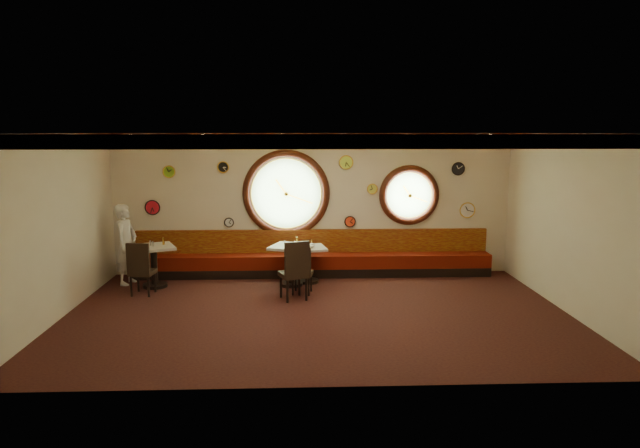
{
  "coord_description": "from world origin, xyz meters",
  "views": [
    {
      "loc": [
        -0.35,
        -9.85,
        3.23
      ],
      "look_at": [
        0.08,
        0.8,
        1.5
      ],
      "focal_mm": 32.0,
      "sensor_mm": 36.0,
      "label": 1
    }
  ],
  "objects": [
    {
      "name": "condiment_a_bottle",
      "position": [
        -3.17,
        2.04,
        0.96
      ],
      "size": [
        0.05,
        0.05,
        0.15
      ],
      "primitive_type": "cylinder",
      "color": "gold",
      "rests_on": "table_a"
    },
    {
      "name": "molding_right",
      "position": [
        4.45,
        0.0,
        3.11
      ],
      "size": [
        0.1,
        6.0,
        0.18
      ],
      "primitive_type": "cube",
      "color": "black",
      "rests_on": "wall_back"
    },
    {
      "name": "condiment_b_bottle",
      "position": [
        -0.36,
        2.06,
        0.94
      ],
      "size": [
        0.05,
        0.05,
        0.15
      ],
      "primitive_type": "cylinder",
      "color": "gold",
      "rests_on": "table_b"
    },
    {
      "name": "banquette_back",
      "position": [
        0.0,
        2.94,
        0.75
      ],
      "size": [
        8.0,
        0.1,
        0.55
      ],
      "primitive_type": "cube",
      "color": "#630E07",
      "rests_on": "wall_back"
    },
    {
      "name": "wall_clock_8",
      "position": [
        1.35,
        2.96,
        1.95
      ],
      "size": [
        0.22,
        0.03,
        0.22
      ],
      "primitive_type": "cylinder",
      "rotation": [
        1.57,
        0.0,
        0.0
      ],
      "color": "#C9D045",
      "rests_on": "wall_back"
    },
    {
      "name": "porthole_left_ring",
      "position": [
        -0.6,
        2.95,
        1.85
      ],
      "size": [
        1.61,
        0.03,
        1.61
      ],
      "primitive_type": "torus",
      "rotation": [
        1.57,
        0.0,
        0.0
      ],
      "color": "gold",
      "rests_on": "wall_back"
    },
    {
      "name": "wall_clock_3",
      "position": [
        3.55,
        2.96,
        1.45
      ],
      "size": [
        0.34,
        0.03,
        0.34
      ],
      "primitive_type": "cylinder",
      "rotation": [
        1.57,
        0.0,
        0.0
      ],
      "color": "white",
      "rests_on": "wall_back"
    },
    {
      "name": "molding_left",
      "position": [
        -4.45,
        0.0,
        3.11
      ],
      "size": [
        0.1,
        6.0,
        0.18
      ],
      "primitive_type": "cube",
      "color": "black",
      "rests_on": "wall_back"
    },
    {
      "name": "molding_back",
      "position": [
        0.0,
        2.95,
        3.11
      ],
      "size": [
        9.0,
        0.1,
        0.18
      ],
      "primitive_type": "cube",
      "color": "black",
      "rests_on": "wall_back"
    },
    {
      "name": "wall_clock_2",
      "position": [
        -3.2,
        2.96,
        2.35
      ],
      "size": [
        0.26,
        0.03,
        0.26
      ],
      "primitive_type": "cylinder",
      "rotation": [
        1.57,
        0.0,
        0.0
      ],
      "color": "#7CB724",
      "rests_on": "wall_back"
    },
    {
      "name": "wall_front",
      "position": [
        0.0,
        -3.0,
        1.6
      ],
      "size": [
        9.0,
        0.02,
        3.2
      ],
      "primitive_type": "cube",
      "color": "beige",
      "rests_on": "floor"
    },
    {
      "name": "banquette_seat",
      "position": [
        0.0,
        2.72,
        0.35
      ],
      "size": [
        8.0,
        0.55,
        0.3
      ],
      "primitive_type": "cube",
      "color": "#560F07",
      "rests_on": "banquette_base"
    },
    {
      "name": "banquette_base",
      "position": [
        0.0,
        2.72,
        0.1
      ],
      "size": [
        8.0,
        0.55,
        0.2
      ],
      "primitive_type": "cube",
      "color": "black",
      "rests_on": "floor"
    },
    {
      "name": "porthole_right_glass",
      "position": [
        2.2,
        3.0,
        1.8
      ],
      "size": [
        1.1,
        0.02,
        1.1
      ],
      "primitive_type": "cylinder",
      "rotation": [
        1.57,
        0.0,
        0.0
      ],
      "color": "#7BAB67",
      "rests_on": "wall_back"
    },
    {
      "name": "wall_clock_5",
      "position": [
        3.3,
        2.96,
        2.4
      ],
      "size": [
        0.28,
        0.03,
        0.28
      ],
      "primitive_type": "cylinder",
      "rotation": [
        1.57,
        0.0,
        0.0
      ],
      "color": "black",
      "rests_on": "wall_back"
    },
    {
      "name": "condiment_a_pepper",
      "position": [
        -3.35,
        1.86,
        0.93
      ],
      "size": [
        0.04,
        0.04,
        0.11
      ],
      "primitive_type": "cylinder",
      "color": "silver",
      "rests_on": "table_a"
    },
    {
      "name": "chair_c",
      "position": [
        -0.28,
        1.22,
        0.56
      ],
      "size": [
        0.48,
        0.48,
        0.61
      ],
      "rotation": [
        0.0,
        0.0,
        -0.18
      ],
      "color": "black",
      "rests_on": "floor"
    },
    {
      "name": "condiment_c_bottle",
      "position": [
        -0.04,
        2.26,
        0.86
      ],
      "size": [
        0.04,
        0.04,
        0.14
      ],
      "primitive_type": "cylinder",
      "color": "gold",
      "rests_on": "table_c"
    },
    {
      "name": "molding_front",
      "position": [
        0.0,
        -2.95,
        3.11
      ],
      "size": [
        9.0,
        0.1,
        0.18
      ],
      "primitive_type": "cube",
      "color": "black",
      "rests_on": "wall_back"
    },
    {
      "name": "ceiling",
      "position": [
        0.0,
        0.0,
        3.2
      ],
      "size": [
        9.0,
        6.0,
        0.02
      ],
      "primitive_type": "cube",
      "color": "gold",
      "rests_on": "wall_back"
    },
    {
      "name": "porthole_left_glass",
      "position": [
        -0.6,
        3.0,
        1.85
      ],
      "size": [
        1.66,
        0.02,
        1.66
      ],
      "primitive_type": "cylinder",
      "rotation": [
        1.57,
        0.0,
        0.0
      ],
      "color": "#7BAB67",
      "rests_on": "wall_back"
    },
    {
      "name": "waiter",
      "position": [
        -4.0,
        2.2,
        0.86
      ],
      "size": [
        0.53,
        0.7,
        1.72
      ],
      "primitive_type": "imported",
      "rotation": [
        0.0,
        0.0,
        1.36
      ],
      "color": "silver",
      "rests_on": "floor"
    },
    {
      "name": "wall_clock_0",
      "position": [
        -1.9,
        2.96,
        1.2
      ],
      "size": [
        0.2,
        0.03,
        0.2
      ],
      "primitive_type": "cylinder",
      "rotation": [
        1.57,
        0.0,
        0.0
      ],
      "color": "silver",
      "rests_on": "wall_back"
    },
    {
      "name": "wall_back",
      "position": [
        0.0,
        3.0,
        1.6
      ],
      "size": [
        9.0,
        0.02,
        3.2
      ],
      "primitive_type": "cube",
      "color": "beige",
      "rests_on": "floor"
    },
    {
      "name": "chair_b",
      "position": [
        -0.4,
        0.81,
        0.67
      ],
      "size": [
        0.63,
        0.63,
        0.73
      ],
      "rotation": [
        0.0,
        0.0,
        0.35
      ],
      "color": "black",
      "rests_on": "floor"
    },
    {
      "name": "condiment_c_salt",
      "position": [
        -0.24,
        2.19,
        0.84
      ],
      "size": [
        0.04,
        0.04,
        0.11
      ],
      "primitive_type": "cylinder",
      "color": "silver",
      "rests_on": "table_c"
    },
    {
      "name": "condiment_b_salt",
      "position": [
        -0.62,
        1.95,
        0.91
      ],
      "size": [
        0.03,
        0.03,
        0.1
      ],
      "primitive_type": "cylinder",
      "color": "silver",
      "rests_on": "table_b"
    },
    {
      "name": "condiment_a_salt",
      "position": [
        -3.42,
        1.95,
        0.93
      ],
      "size": [
        0.04,
        0.04,
        0.11
      ],
      "primitive_type": "cylinder",
      "color": "#B9B8BD",
      "rests_on": "table_a"
    },
    {
      "name": "wall_clock_7",
      "position": [
        -3.6,
        2.96,
        1.55
      ],
      "size": [
        0.32,
        0.03,
        0.32
      ],
      "primitive_type": "cylinder",
      "rotation": [
        1.57,
        0.0,
        0.0
      ],
      "color": "red",
      "rests_on": "wall_back"
    },
    {
      "name": "wall_clock_4",
      "position": [
        -2.0,
        2.96,
        2.45
      ],
      "size": [
        0.24,
        0.03,
        0.24
      ],
      "primitive_type": "cylinder",
      "rotation": [
        1.57,
        0.0,
        0.0
      ],
      "color": "black",
      "rests_on": "wall_back"
    },
    {
      "name": "wall_clock_1",
      "position": [
        0.75,
        2.96,
        2.55
      ],
      "size": [
        0.3,
        0.03,
        0.3
      ],
      "primitive_type": "cylinder",
      "rotation": [
        1.57,
        0.0,
        0.0
      ],
      "color": "#C5E246",
      "rests_on": "wall_back"
    },
    {
      "name": "wall_clock_6",
      "position": [
        0.85,
        2.96,
        1.2
      ],
      "size": [
        0.24,
        0.03,
        0.24
      ],
      "primitive_type": "cylinder",
      "rotation": [
        1.57,
        0.0,
        0.0
      ],
      "color": "#ED401B",
      "rests_on": "wall_back"
    },
    {
      "name": "condiment_c_pepper",
      "position": [
        -0.14,
        2.12,
        0.84
      ],
      "size": [
        0.04,
        0.04,
        0.11
      ],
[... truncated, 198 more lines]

